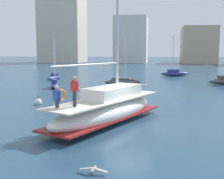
{
  "coord_description": "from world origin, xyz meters",
  "views": [
    {
      "loc": [
        1.93,
        -17.05,
        4.35
      ],
      "look_at": [
        -1.37,
        2.26,
        1.8
      ],
      "focal_mm": 47.81,
      "sensor_mm": 36.0,
      "label": 1
    }
  ],
  "objects": [
    {
      "name": "moored_sloop_far",
      "position": [
        3.93,
        35.43,
        0.53
      ],
      "size": [
        4.99,
        2.52,
        7.04
      ],
      "color": "navy",
      "rests_on": "ground"
    },
    {
      "name": "mooring_buoy",
      "position": [
        -8.02,
        5.46,
        0.19
      ],
      "size": [
        0.62,
        0.62,
        0.91
      ],
      "color": "silver",
      "rests_on": "ground"
    },
    {
      "name": "moored_catamaran",
      "position": [
        -10.64,
        16.26,
        0.46
      ],
      "size": [
        2.13,
        4.12,
        5.8
      ],
      "color": "navy",
      "rests_on": "ground"
    },
    {
      "name": "ground_plane",
      "position": [
        0.0,
        0.0,
        0.0
      ],
      "size": [
        400.0,
        400.0,
        0.0
      ],
      "primitive_type": "plane",
      "color": "navy"
    },
    {
      "name": "waterfront_buildings",
      "position": [
        -5.39,
        94.5,
        9.88
      ],
      "size": [
        86.36,
        17.82,
        24.24
      ],
      "color": "beige",
      "rests_on": "ground"
    },
    {
      "name": "seagull",
      "position": [
        -0.43,
        -7.15,
        0.15
      ],
      "size": [
        1.06,
        0.48,
        0.17
      ],
      "color": "silver",
      "rests_on": "ground"
    },
    {
      "name": "moored_ketch_distant",
      "position": [
        -3.12,
        20.71,
        0.52
      ],
      "size": [
        4.66,
        2.79,
        6.09
      ],
      "color": "#4C4C51",
      "rests_on": "ground"
    },
    {
      "name": "moored_cutter_left",
      "position": [
        -14.22,
        25.75,
        0.45
      ],
      "size": [
        1.52,
        3.91,
        5.96
      ],
      "color": "navy",
      "rests_on": "ground"
    },
    {
      "name": "main_sailboat",
      "position": [
        -1.34,
        0.33,
        0.91
      ],
      "size": [
        6.11,
        9.74,
        12.52
      ],
      "color": "white",
      "rests_on": "ground"
    }
  ]
}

